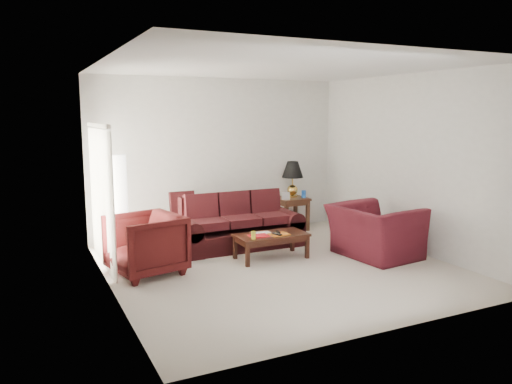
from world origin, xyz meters
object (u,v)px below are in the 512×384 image
Objects in this scene: end_table at (291,213)px; floor_lamp at (121,203)px; armchair_right at (375,231)px; armchair_left at (145,245)px; sofa at (238,222)px; coffee_table at (271,246)px.

end_table is 3.44m from floor_lamp.
floor_lamp is at bearing -177.95° from end_table.
floor_lamp reaches higher than armchair_right.
armchair_left is (-3.34, -1.58, 0.12)m from end_table.
floor_lamp reaches higher than sofa.
armchair_right is (3.60, -0.71, -0.02)m from armchair_left.
sofa reaches higher than armchair_left.
coffee_table is (0.20, -0.86, -0.25)m from sofa.
armchair_right is at bearing -29.21° from coffee_table.
floor_lamp is 1.51m from armchair_left.
end_table is at bearing 0.40° from armchair_right.
end_table is at bearing 28.76° from sofa.
floor_lamp reaches higher than end_table.
end_table reaches higher than coffee_table.
end_table is 3.69m from armchair_left.
sofa is 1.70× the size of armchair_right.
armchair_right is (3.67, -2.17, -0.41)m from floor_lamp.
sofa reaches higher than armchair_right.
armchair_right reaches higher than end_table.
floor_lamp reaches higher than armchair_left.
end_table is at bearing 102.73° from armchair_left.
armchair_left is at bearing 170.15° from coffee_table.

